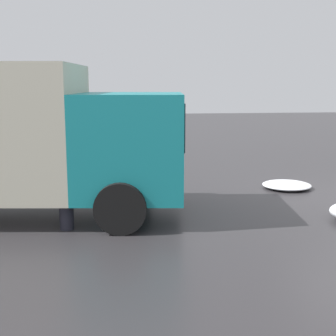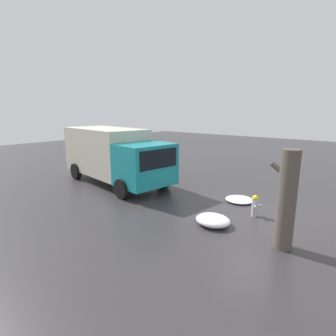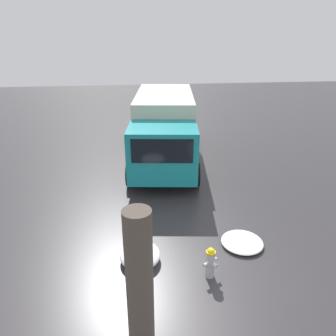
# 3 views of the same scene
# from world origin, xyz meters

# --- Properties ---
(ground_plane) EXTENTS (60.00, 60.00, 0.00)m
(ground_plane) POSITION_xyz_m (0.00, 0.00, 0.00)
(ground_plane) COLOR #333033
(fire_hydrant) EXTENTS (0.36, 0.40, 0.82)m
(fire_hydrant) POSITION_xyz_m (-0.00, -0.00, 0.42)
(fire_hydrant) COLOR #B7B7BC
(fire_hydrant) RESTS_ON ground_plane
(tree_trunk) EXTENTS (0.76, 0.50, 2.83)m
(tree_trunk) POSITION_xyz_m (-1.51, 1.70, 1.43)
(tree_trunk) COLOR brown
(tree_trunk) RESTS_ON ground_plane
(delivery_truck) EXTENTS (7.35, 3.44, 2.89)m
(delivery_truck) POSITION_xyz_m (7.73, 0.27, 1.58)
(delivery_truck) COLOR teal
(delivery_truck) RESTS_ON ground_plane
(pedestrian) EXTENTS (0.37, 0.37, 1.69)m
(pedestrian) POSITION_xyz_m (6.22, 1.44, 0.92)
(pedestrian) COLOR #23232D
(pedestrian) RESTS_ON ground_plane
(snow_pile_by_hydrant) EXTENTS (1.19, 1.15, 0.16)m
(snow_pile_by_hydrant) POSITION_xyz_m (1.13, -1.19, 0.08)
(snow_pile_by_hydrant) COLOR white
(snow_pile_by_hydrant) RESTS_ON ground_plane
(snow_pile_curbside) EXTENTS (1.20, 1.04, 0.35)m
(snow_pile_curbside) POSITION_xyz_m (0.78, 1.65, 0.17)
(snow_pile_curbside) COLOR white
(snow_pile_curbside) RESTS_ON ground_plane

